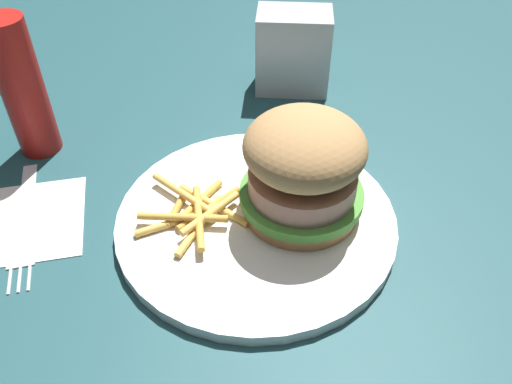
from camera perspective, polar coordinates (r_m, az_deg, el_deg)
ground_plane at (r=0.51m, az=-1.22°, el=-2.72°), size 1.60×1.60×0.00m
plate at (r=0.50m, az=0.00°, el=-3.06°), size 0.26×0.26×0.01m
sandwich at (r=0.47m, az=5.14°, el=2.26°), size 0.12×0.12×0.10m
fries_pile at (r=0.49m, az=-6.54°, el=-2.10°), size 0.10×0.10×0.01m
napkin at (r=0.55m, az=-23.62°, el=-2.90°), size 0.13×0.13×0.00m
fork at (r=0.55m, az=-23.70°, el=-2.83°), size 0.17×0.06×0.00m
napkin_dispenser at (r=0.68m, az=4.00°, el=14.88°), size 0.06×0.09×0.10m
ketchup_bottle at (r=0.60m, az=-23.82°, el=10.14°), size 0.04×0.04×0.15m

